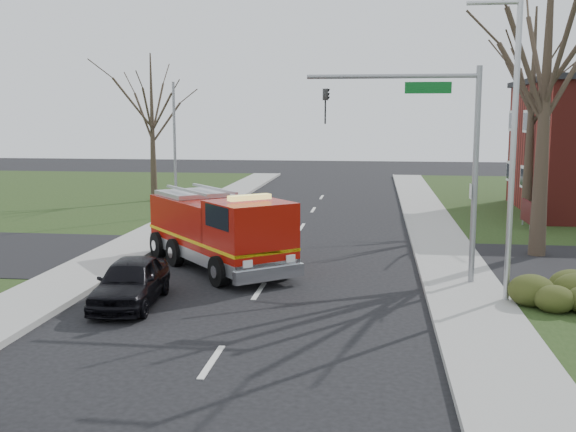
# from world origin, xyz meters

# --- Properties ---
(ground) EXTENTS (120.00, 120.00, 0.00)m
(ground) POSITION_xyz_m (0.00, 0.00, 0.00)
(ground) COLOR black
(ground) RESTS_ON ground
(sidewalk_right) EXTENTS (2.40, 80.00, 0.15)m
(sidewalk_right) POSITION_xyz_m (6.20, 0.00, 0.07)
(sidewalk_right) COLOR #999993
(sidewalk_right) RESTS_ON ground
(sidewalk_left) EXTENTS (2.40, 80.00, 0.15)m
(sidewalk_left) POSITION_xyz_m (-6.20, 0.00, 0.07)
(sidewalk_left) COLOR #999993
(sidewalk_left) RESTS_ON ground
(health_center_sign) EXTENTS (0.12, 2.00, 1.40)m
(health_center_sign) POSITION_xyz_m (10.50, 12.50, 0.88)
(health_center_sign) COLOR #430F10
(health_center_sign) RESTS_ON ground
(bare_tree_near) EXTENTS (6.00, 6.00, 12.00)m
(bare_tree_near) POSITION_xyz_m (9.50, 6.00, 7.41)
(bare_tree_near) COLOR #33291E
(bare_tree_near) RESTS_ON ground
(bare_tree_far) EXTENTS (5.25, 5.25, 10.50)m
(bare_tree_far) POSITION_xyz_m (11.00, 15.00, 6.49)
(bare_tree_far) COLOR #33291E
(bare_tree_far) RESTS_ON ground
(bare_tree_left) EXTENTS (4.50, 4.50, 9.00)m
(bare_tree_left) POSITION_xyz_m (-10.00, 20.00, 5.56)
(bare_tree_left) COLOR #33291E
(bare_tree_left) RESTS_ON ground
(traffic_signal_mast) EXTENTS (5.29, 0.18, 6.80)m
(traffic_signal_mast) POSITION_xyz_m (5.21, 1.50, 4.71)
(traffic_signal_mast) COLOR gray
(traffic_signal_mast) RESTS_ON ground
(streetlight_pole) EXTENTS (1.48, 0.16, 8.40)m
(streetlight_pole) POSITION_xyz_m (7.14, -0.50, 4.55)
(streetlight_pole) COLOR #B7BABF
(streetlight_pole) RESTS_ON ground
(utility_pole_far) EXTENTS (0.14, 0.14, 7.00)m
(utility_pole_far) POSITION_xyz_m (-6.80, 14.00, 3.50)
(utility_pole_far) COLOR gray
(utility_pole_far) RESTS_ON ground
(fire_engine) EXTENTS (6.28, 6.90, 2.82)m
(fire_engine) POSITION_xyz_m (-1.89, 2.90, 1.28)
(fire_engine) COLOR #940E06
(fire_engine) RESTS_ON ground
(parked_car_maroon) EXTENTS (1.88, 4.07, 1.35)m
(parked_car_maroon) POSITION_xyz_m (-3.34, -1.90, 0.67)
(parked_car_maroon) COLOR black
(parked_car_maroon) RESTS_ON ground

